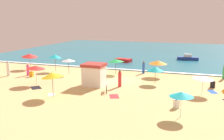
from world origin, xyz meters
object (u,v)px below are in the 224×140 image
Objects in this scene: beach_umbrella_0 at (30,55)px; beachgoer_7 at (213,84)px; beach_umbrella_6 at (158,62)px; small_boat_1 at (188,58)px; beach_umbrella_7 at (182,94)px; beach_umbrella_9 at (52,75)px; beachgoer_4 at (224,72)px; beachgoer_2 at (32,74)px; beachgoer_6 at (8,69)px; beachgoer_0 at (176,103)px; beachgoer_3 at (120,79)px; lifeguard_cabana at (94,74)px; beach_umbrella_2 at (36,67)px; beach_umbrella_8 at (116,61)px; beach_umbrella_4 at (155,69)px; beachgoer_1 at (144,68)px; small_boat_0 at (124,60)px; beach_umbrella_1 at (68,60)px; parked_bicycle at (107,88)px; beach_umbrella_3 at (55,56)px; beachgoer_5 at (28,70)px; beach_umbrella_5 at (203,77)px.

beach_umbrella_0 is 3.25× the size of beachgoer_7.
beach_umbrella_6 is 14.74m from small_boat_1.
beach_umbrella_7 is 1.01× the size of beach_umbrella_9.
beach_umbrella_9 reaches higher than beachgoer_4.
beach_umbrella_0 is 25.52m from beach_umbrella_7.
beachgoer_2 is 3.19m from beachgoer_6.
beachgoer_3 reaches higher than beachgoer_0.
beachgoer_6 is 29.30m from small_boat_1.
beachgoer_3 is at bearing 8.11° from lifeguard_cabana.
beach_umbrella_2 is at bearing -123.15° from small_boat_1.
beach_umbrella_8 is 17.02m from small_boat_1.
beach_umbrella_4 is at bearing -97.82° from small_boat_1.
beachgoer_1 is at bearing 8.16° from beach_umbrella_0.
beach_umbrella_8 is at bearing -79.88° from small_boat_0.
beach_umbrella_1 is 1.18× the size of beachgoer_4.
small_boat_0 is (7.87, 14.37, 0.00)m from beachgoer_2.
beach_umbrella_6 is 1.27× the size of beach_umbrella_9.
lifeguard_cabana reaches higher than beachgoer_0.
beach_umbrella_7 is 1.29× the size of beachgoer_6.
beach_umbrella_2 reaches higher than small_boat_0.
parked_bicycle is at bearing -152.73° from beachgoer_7.
beachgoer_0 is 0.47× the size of beachgoer_6.
beachgoer_2 is 0.44× the size of beachgoer_6.
beach_umbrella_3 is at bearing -173.72° from beach_umbrella_8.
beachgoer_1 is 9.97m from beachgoer_4.
beach_umbrella_8 is at bearing -155.74° from beachgoer_1.
parked_bicycle is 14.78m from beachgoer_6.
beach_umbrella_4 reaches higher than beachgoer_2.
beachgoer_0 is at bearing 2.81° from beach_umbrella_9.
beach_umbrella_9 is at bearing -30.37° from beachgoer_6.
small_boat_1 is (2.87, 14.39, -1.37)m from beach_umbrella_6.
small_boat_1 is (14.18, 16.96, -1.44)m from beach_umbrella_1.
beachgoer_2 is at bearing -27.23° from beachgoer_5.
beach_umbrella_9 is at bearing -42.55° from beachgoer_2.
beachgoer_1 is (16.29, 2.34, -1.22)m from beach_umbrella_0.
beachgoer_7 is at bearing 75.62° from beach_umbrella_7.
beach_umbrella_0 is 26.39m from beachgoer_4.
beach_umbrella_9 reaches higher than beach_umbrella_4.
beach_umbrella_0 reaches higher than beach_umbrella_2.
beach_umbrella_8 is at bearing 21.01° from beach_umbrella_1.
beach_umbrella_3 is 21.76m from beach_umbrella_7.
beach_umbrella_0 reaches higher than parked_bicycle.
parked_bicycle is 10.22m from beachgoer_1.
beach_umbrella_1 is at bearing -24.91° from beach_umbrella_3.
beachgoer_2 is at bearing -118.72° from small_boat_0.
beach_umbrella_7 reaches higher than beachgoer_5.
beach_umbrella_7 is 15.23m from beachgoer_4.
beachgoer_7 is at bearing 16.59° from beachgoer_3.
beach_umbrella_9 reaches higher than beach_umbrella_5.
beach_umbrella_8 is (8.55, 0.94, -0.30)m from beach_umbrella_3.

